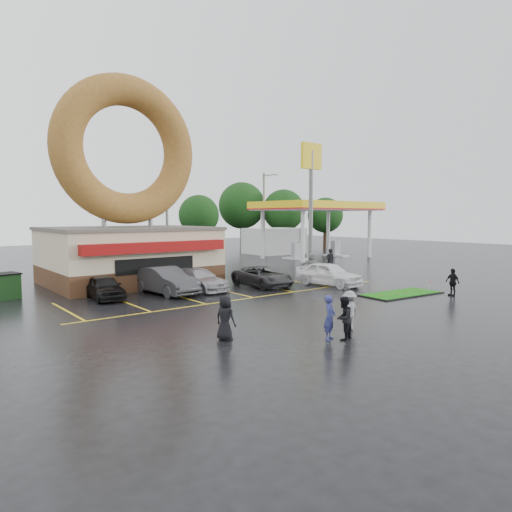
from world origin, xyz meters
TOP-DOWN VIEW (x-y plane):
  - ground at (0.00, 0.00)m, footprint 120.00×120.00m
  - donut_shop at (-3.00, 12.97)m, footprint 10.20×8.70m
  - gas_station at (20.00, 20.94)m, footprint 12.30×13.65m
  - shell_sign at (13.00, 12.00)m, footprint 2.20×0.36m
  - streetlight_mid at (4.00, 20.92)m, footprint 0.40×2.21m
  - streetlight_right at (16.00, 21.92)m, footprint 0.40×2.21m
  - tree_far_a at (26.00, 30.00)m, footprint 5.60×5.60m
  - tree_far_b at (32.00, 28.00)m, footprint 4.90×4.90m
  - tree_far_c at (22.00, 34.00)m, footprint 6.30×6.30m
  - tree_far_d at (14.00, 32.00)m, footprint 4.90×4.90m
  - car_black at (-6.49, 8.00)m, footprint 1.81×3.82m
  - car_dgrey at (-3.22, 7.38)m, footprint 2.11×4.85m
  - car_silver at (-1.06, 7.40)m, footprint 2.39×4.71m
  - car_grey at (2.87, 6.14)m, footprint 2.22×4.58m
  - car_white at (6.36, 3.78)m, footprint 2.34×4.63m
  - person_blue at (-3.06, -4.93)m, footprint 0.69×0.59m
  - person_blackjkt at (-2.69, -5.25)m, footprint 0.91×0.81m
  - person_hoodie at (-1.43, -4.45)m, footprint 1.06×0.70m
  - person_bystander at (-6.05, -2.68)m, footprint 0.75×0.91m
  - person_cameraman at (8.99, -3.01)m, footprint 0.59×0.96m
  - person_walker_near at (8.19, 7.10)m, footprint 1.55×1.56m
  - person_walker_far at (10.88, 7.79)m, footprint 0.80×0.62m
  - putting_green at (7.16, -1.01)m, footprint 5.10×2.57m

SIDE VIEW (x-z plane):
  - ground at x=0.00m, z-range 0.00..0.00m
  - putting_green at x=7.16m, z-range -0.27..0.35m
  - car_grey at x=2.87m, z-range 0.00..1.26m
  - car_black at x=-6.49m, z-range 0.00..1.26m
  - car_silver at x=-1.06m, z-range 0.00..1.31m
  - car_white at x=6.36m, z-range 0.00..1.51m
  - person_hoodie at x=-1.43m, z-range 0.00..1.53m
  - person_cameraman at x=8.99m, z-range 0.00..1.53m
  - car_dgrey at x=-3.22m, z-range 0.00..1.55m
  - person_blackjkt at x=-2.69m, z-range 0.00..1.56m
  - person_blue at x=-3.06m, z-range 0.00..1.60m
  - person_bystander at x=-6.05m, z-range 0.00..1.61m
  - person_walker_near at x=8.19m, z-range 0.00..1.80m
  - person_walker_far at x=10.88m, z-range 0.00..1.95m
  - gas_station at x=20.00m, z-range 0.75..6.65m
  - donut_shop at x=-3.00m, z-range -2.29..11.21m
  - tree_far_b at x=32.00m, z-range 1.03..8.03m
  - tree_far_d at x=14.00m, z-range 1.03..8.03m
  - streetlight_mid at x=4.00m, z-range 0.28..9.28m
  - streetlight_right at x=16.00m, z-range 0.28..9.28m
  - tree_far_a at x=26.00m, z-range 1.18..9.18m
  - tree_far_c at x=22.00m, z-range 1.34..10.34m
  - shell_sign at x=13.00m, z-range 2.08..12.68m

